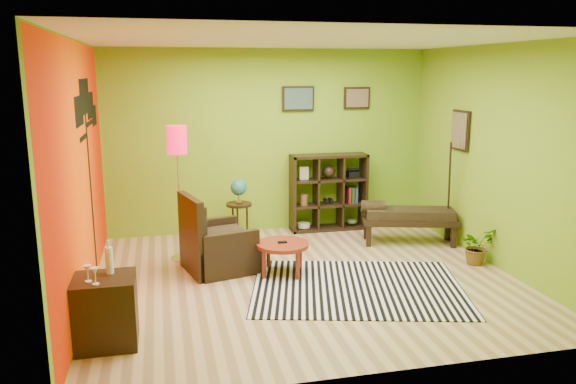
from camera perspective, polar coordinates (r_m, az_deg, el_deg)
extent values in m
plane|color=tan|center=(6.89, 1.80, -8.76)|extent=(5.00, 5.00, 0.00)
cube|color=#76A31C|center=(8.69, -1.92, 5.15)|extent=(5.00, 0.04, 2.80)
cube|color=#76A31C|center=(4.43, 9.34, -1.85)|extent=(5.00, 0.04, 2.80)
cube|color=#76A31C|center=(6.37, -20.45, 1.81)|extent=(0.04, 4.50, 2.80)
cube|color=#76A31C|center=(7.55, 20.59, 3.32)|extent=(0.04, 4.50, 2.80)
cube|color=white|center=(6.44, 1.97, 15.19)|extent=(5.00, 4.50, 0.04)
cube|color=#F34600|center=(6.36, -20.27, 1.82)|extent=(0.01, 4.45, 2.75)
cube|color=black|center=(6.96, -19.35, -0.22)|extent=(0.01, 0.14, 2.10)
cube|color=black|center=(6.33, -20.46, 7.70)|extent=(0.01, 0.65, 0.32)
cube|color=black|center=(6.87, -19.97, 9.11)|extent=(0.01, 0.85, 0.40)
cube|color=black|center=(7.38, -19.45, 8.30)|extent=(0.01, 0.70, 0.32)
cube|color=black|center=(7.73, -19.09, 7.35)|extent=(0.01, 0.50, 0.26)
cube|color=black|center=(8.71, 1.04, 9.46)|extent=(0.50, 0.03, 0.38)
cube|color=#44695B|center=(8.68, 1.08, 9.45)|extent=(0.44, 0.01, 0.32)
cube|color=black|center=(8.98, 7.01, 9.46)|extent=(0.42, 0.03, 0.34)
cube|color=#7C674B|center=(8.96, 7.06, 9.45)|extent=(0.36, 0.01, 0.28)
cube|color=black|center=(8.26, 17.12, 6.01)|extent=(0.03, 0.44, 0.56)
cube|color=#7C674B|center=(8.25, 16.97, 6.01)|extent=(0.01, 0.38, 0.50)
cylinder|color=black|center=(8.34, 16.04, 0.06)|extent=(0.23, 0.34, 1.46)
cone|color=silver|center=(8.09, 16.85, 4.97)|extent=(0.08, 0.09, 0.16)
cube|color=white|center=(6.65, 7.06, -9.58)|extent=(2.78, 2.34, 0.01)
cylinder|color=maroon|center=(6.92, -0.57, -5.37)|extent=(0.65, 0.65, 0.05)
cylinder|color=maroon|center=(7.16, 1.24, -6.45)|extent=(0.05, 0.05, 0.35)
cylinder|color=maroon|center=(7.20, -2.01, -6.35)|extent=(0.05, 0.05, 0.35)
cylinder|color=maroon|center=(6.77, 0.98, -7.55)|extent=(0.05, 0.05, 0.35)
cylinder|color=maroon|center=(6.81, -2.47, -7.43)|extent=(0.05, 0.05, 0.35)
cube|color=black|center=(6.91, -0.57, -5.11)|extent=(0.11, 0.05, 0.02)
cube|color=black|center=(7.19, -6.84, -6.42)|extent=(0.95, 0.94, 0.36)
cube|color=black|center=(6.98, -9.79, -4.39)|extent=(0.28, 0.77, 0.98)
cube|color=black|center=(6.83, -5.77, -6.45)|extent=(0.71, 0.27, 0.57)
cube|color=black|center=(7.49, -7.86, -4.83)|extent=(0.71, 0.27, 0.57)
cube|color=#E0B164|center=(7.13, -6.69, -4.55)|extent=(0.76, 0.74, 0.13)
cube|color=#E0B164|center=(6.96, -9.29, -2.91)|extent=(0.22, 0.57, 0.45)
cube|color=black|center=(5.48, -18.01, -11.43)|extent=(0.55, 0.50, 0.64)
cylinder|color=white|center=(5.41, -17.71, -6.64)|extent=(0.07, 0.07, 0.25)
cylinder|color=white|center=(5.36, -17.81, -5.07)|extent=(0.02, 0.02, 0.07)
cylinder|color=white|center=(5.30, -19.62, -8.55)|extent=(0.06, 0.06, 0.01)
cylinder|color=white|center=(5.28, -19.66, -8.05)|extent=(0.01, 0.01, 0.09)
cone|color=white|center=(5.26, -19.72, -7.33)|extent=(0.07, 0.07, 0.06)
cylinder|color=white|center=(5.21, -18.95, -8.84)|extent=(0.06, 0.06, 0.01)
cylinder|color=white|center=(5.20, -18.99, -8.32)|extent=(0.01, 0.01, 0.09)
cone|color=white|center=(5.17, -19.04, -7.59)|extent=(0.07, 0.07, 0.06)
cylinder|color=silver|center=(7.70, -10.74, -6.58)|extent=(0.27, 0.27, 0.03)
cylinder|color=silver|center=(7.48, -10.99, -0.68)|extent=(0.02, 0.02, 1.65)
cylinder|color=red|center=(7.35, -11.23, 5.23)|extent=(0.26, 0.26, 0.36)
cylinder|color=black|center=(8.26, -5.01, -1.27)|extent=(0.38, 0.38, 0.04)
cylinder|color=black|center=(8.37, -4.18, -3.08)|extent=(0.03, 0.03, 0.53)
cylinder|color=black|center=(8.41, -5.60, -3.03)|extent=(0.03, 0.03, 0.53)
cylinder|color=black|center=(8.21, -5.14, -3.39)|extent=(0.03, 0.03, 0.53)
cylinder|color=gold|center=(8.25, -5.02, -1.01)|extent=(0.09, 0.09, 0.02)
cylinder|color=gold|center=(8.24, -5.02, -0.63)|extent=(0.02, 0.02, 0.09)
sphere|color=#115C9C|center=(8.20, -5.04, 0.46)|extent=(0.24, 0.24, 0.24)
cube|color=black|center=(8.68, 0.47, -0.21)|extent=(0.04, 0.35, 1.20)
cube|color=black|center=(9.02, 7.66, 0.15)|extent=(0.04, 0.35, 1.20)
cube|color=black|center=(8.97, 4.08, -3.65)|extent=(1.20, 0.35, 0.04)
cube|color=black|center=(8.73, 4.19, 3.70)|extent=(1.20, 0.35, 0.04)
cube|color=black|center=(8.78, 2.88, -0.09)|extent=(0.03, 0.33, 1.12)
cube|color=black|center=(8.89, 5.37, 0.03)|extent=(0.03, 0.33, 1.12)
cube|color=black|center=(8.88, 4.11, -1.29)|extent=(1.12, 0.33, 0.03)
cube|color=black|center=(8.79, 4.15, 1.25)|extent=(1.12, 0.33, 0.03)
cylinder|color=beige|center=(8.85, 1.60, -3.38)|extent=(0.20, 0.20, 0.07)
sphere|color=black|center=(8.77, 4.17, 2.08)|extent=(0.20, 0.20, 0.20)
cube|color=black|center=(8.90, 6.62, 1.79)|extent=(0.18, 0.15, 0.10)
cylinder|color=black|center=(8.85, 3.87, -0.86)|extent=(0.06, 0.12, 0.06)
cylinder|color=black|center=(8.87, 4.37, -0.83)|extent=(0.06, 0.12, 0.06)
ellipsoid|color=#384C26|center=(9.07, 6.50, -2.99)|extent=(0.18, 0.18, 0.09)
cylinder|color=brown|center=(8.75, 1.62, -0.79)|extent=(0.12, 0.12, 0.18)
cube|color=beige|center=(8.66, 1.63, 1.92)|extent=(0.14, 0.03, 0.20)
cube|color=maroon|center=(8.95, 6.15, -0.30)|extent=(0.04, 0.18, 0.26)
cube|color=#1E4C1E|center=(8.96, 6.48, -0.28)|extent=(0.04, 0.18, 0.26)
cube|color=navy|center=(8.98, 6.81, -0.27)|extent=(0.04, 0.18, 0.26)
cube|color=black|center=(8.34, 12.23, -2.85)|extent=(1.44, 0.83, 0.08)
cube|color=#E0B164|center=(8.31, 12.26, -2.14)|extent=(1.33, 0.75, 0.14)
cylinder|color=#E0B164|center=(8.22, 8.63, -1.47)|extent=(0.37, 0.26, 0.17)
cube|color=black|center=(8.69, 15.87, -3.72)|extent=(0.08, 0.08, 0.30)
cube|color=black|center=(8.50, 7.95, -3.73)|extent=(0.08, 0.08, 0.30)
cube|color=black|center=(8.33, 16.48, -4.44)|extent=(0.08, 0.08, 0.30)
cube|color=black|center=(8.13, 8.20, -4.48)|extent=(0.08, 0.08, 0.30)
imported|color=#26661E|center=(7.73, 18.55, -5.59)|extent=(0.57, 0.60, 0.37)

